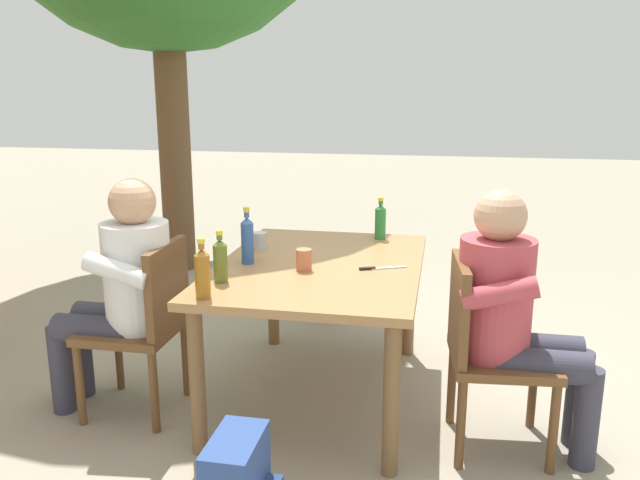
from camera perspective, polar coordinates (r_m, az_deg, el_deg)
ground_plane at (r=3.46m, az=0.00°, el=-13.79°), size 24.00×24.00×0.00m
dining_table at (r=3.21m, az=0.00°, el=-3.64°), size 1.42×1.00×0.73m
chair_far_left at (r=3.22m, az=-15.36°, el=-6.88°), size 0.44×0.44×0.87m
chair_near_left at (r=2.91m, az=14.60°, el=-9.14°), size 0.48×0.48×0.87m
person_in_white_shirt at (r=3.22m, az=-17.30°, el=-3.91°), size 0.47×0.62×1.18m
person_in_plaid_shirt at (r=2.87m, az=16.98°, el=-6.07°), size 0.47×0.62×1.18m
bottle_green at (r=3.68m, az=5.46°, el=1.71°), size 0.06×0.06×0.25m
bottle_olive at (r=2.89m, az=-8.97°, el=-1.78°), size 0.06×0.06×0.24m
bottle_blue at (r=3.17m, az=-6.56°, el=0.06°), size 0.06×0.06×0.29m
bottle_amber at (r=2.68m, az=-10.55°, el=-2.90°), size 0.06×0.06×0.26m
cup_steel at (r=3.43m, az=-5.41°, el=-0.12°), size 0.08×0.08×0.10m
cup_terracotta at (r=3.05m, az=-1.47°, el=-1.80°), size 0.08×0.08×0.11m
table_knife at (r=3.10m, az=5.36°, el=-2.53°), size 0.12×0.23×0.01m
backpack_by_near_side at (r=4.55m, az=0.99°, el=-4.09°), size 0.33×0.24×0.42m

